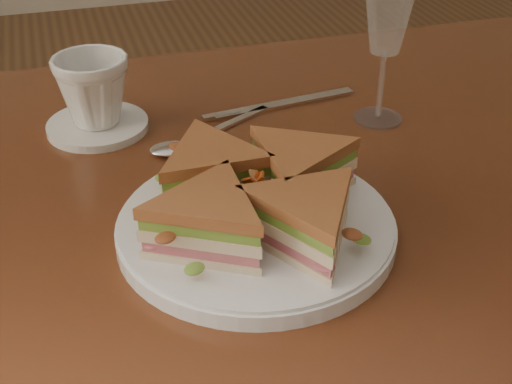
% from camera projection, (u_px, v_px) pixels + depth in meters
% --- Properties ---
extents(table, '(1.20, 0.80, 0.75)m').
position_uv_depth(table, '(277.00, 254.00, 0.83)').
color(table, '#3E1B0E').
rests_on(table, ground).
extents(plate, '(0.27, 0.27, 0.02)m').
position_uv_depth(plate, '(256.00, 228.00, 0.69)').
color(plate, white).
rests_on(plate, table).
extents(sandwich_wedges, '(0.28, 0.28, 0.06)m').
position_uv_depth(sandwich_wedges, '(256.00, 196.00, 0.67)').
color(sandwich_wedges, beige).
rests_on(sandwich_wedges, plate).
extents(crisps_mound, '(0.09, 0.09, 0.05)m').
position_uv_depth(crisps_mound, '(256.00, 200.00, 0.67)').
color(crisps_mound, '#D0531A').
rests_on(crisps_mound, plate).
extents(spoon, '(0.17, 0.10, 0.01)m').
position_uv_depth(spoon, '(185.00, 143.00, 0.84)').
color(spoon, silver).
rests_on(spoon, table).
extents(knife, '(0.21, 0.04, 0.00)m').
position_uv_depth(knife, '(275.00, 106.00, 0.93)').
color(knife, silver).
rests_on(knife, table).
extents(wine_glass, '(0.07, 0.07, 0.19)m').
position_uv_depth(wine_glass, '(388.00, 17.00, 0.83)').
color(wine_glass, white).
rests_on(wine_glass, table).
extents(saucer, '(0.12, 0.12, 0.01)m').
position_uv_depth(saucer, '(98.00, 126.00, 0.88)').
color(saucer, white).
rests_on(saucer, table).
extents(coffee_cup, '(0.12, 0.12, 0.08)m').
position_uv_depth(coffee_cup, '(93.00, 91.00, 0.85)').
color(coffee_cup, white).
rests_on(coffee_cup, saucer).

